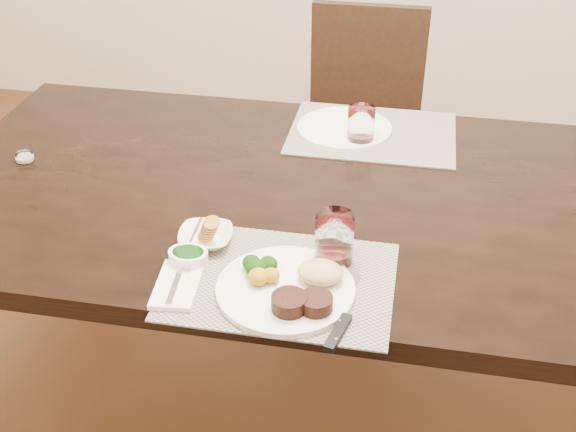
% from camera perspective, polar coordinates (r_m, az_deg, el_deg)
% --- Properties ---
extents(ground_plane, '(4.50, 4.50, 0.00)m').
position_cam_1_polar(ground_plane, '(2.25, 2.64, -14.63)').
color(ground_plane, '#472A17').
rests_on(ground_plane, ground).
extents(dining_table, '(2.00, 1.00, 0.75)m').
position_cam_1_polar(dining_table, '(1.81, 3.18, -0.35)').
color(dining_table, black).
rests_on(dining_table, ground).
extents(chair_far, '(0.42, 0.42, 0.90)m').
position_cam_1_polar(chair_far, '(2.70, 5.88, 7.56)').
color(chair_far, black).
rests_on(chair_far, ground).
extents(placemat_near, '(0.46, 0.34, 0.00)m').
position_cam_1_polar(placemat_near, '(1.48, -0.57, -5.13)').
color(placemat_near, gray).
rests_on(placemat_near, dining_table).
extents(placemat_far, '(0.46, 0.34, 0.00)m').
position_cam_1_polar(placemat_far, '(2.06, 6.68, 6.53)').
color(placemat_far, gray).
rests_on(placemat_far, dining_table).
extents(dinner_plate, '(0.28, 0.28, 0.05)m').
position_cam_1_polar(dinner_plate, '(1.44, 0.29, -5.62)').
color(dinner_plate, white).
rests_on(dinner_plate, placemat_near).
extents(napkin_fork, '(0.10, 0.16, 0.02)m').
position_cam_1_polar(napkin_fork, '(1.47, -8.72, -5.38)').
color(napkin_fork, white).
rests_on(napkin_fork, placemat_near).
extents(steak_knife, '(0.05, 0.24, 0.01)m').
position_cam_1_polar(steak_knife, '(1.37, 4.11, -8.43)').
color(steak_knife, silver).
rests_on(steak_knife, placemat_near).
extents(cracker_bowl, '(0.13, 0.13, 0.05)m').
position_cam_1_polar(cracker_bowl, '(1.58, -6.52, -1.63)').
color(cracker_bowl, white).
rests_on(cracker_bowl, placemat_near).
extents(sauce_ramekin, '(0.08, 0.13, 0.07)m').
position_cam_1_polar(sauce_ramekin, '(1.52, -7.87, -3.24)').
color(sauce_ramekin, white).
rests_on(sauce_ramekin, placemat_near).
extents(wine_glass_near, '(0.08, 0.08, 0.11)m').
position_cam_1_polar(wine_glass_near, '(1.50, 3.67, -1.99)').
color(wine_glass_near, white).
rests_on(wine_glass_near, placemat_near).
extents(far_plate, '(0.27, 0.27, 0.01)m').
position_cam_1_polar(far_plate, '(2.06, 4.47, 6.94)').
color(far_plate, white).
rests_on(far_plate, placemat_far).
extents(wine_glass_far, '(0.07, 0.07, 0.10)m').
position_cam_1_polar(wine_glass_far, '(1.98, 5.78, 7.00)').
color(wine_glass_far, white).
rests_on(wine_glass_far, placemat_far).
extents(salt_cellar, '(0.05, 0.05, 0.02)m').
position_cam_1_polar(salt_cellar, '(2.02, -20.09, 4.36)').
color(salt_cellar, white).
rests_on(salt_cellar, dining_table).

